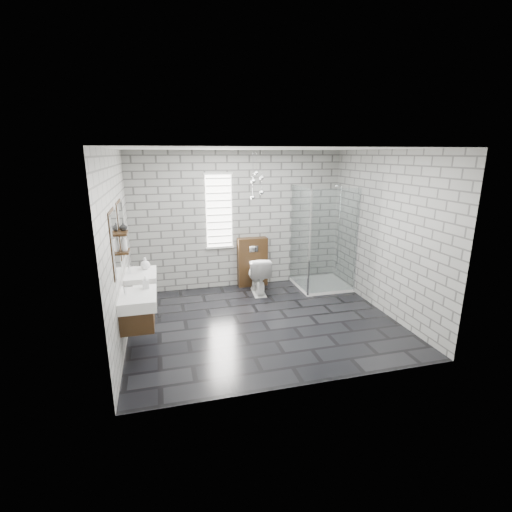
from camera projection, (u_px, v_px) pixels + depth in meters
name	position (u px, v px, depth m)	size (l,w,h in m)	color
floor	(263.00, 321.00, 6.04)	(4.20, 3.60, 0.02)	black
ceiling	(264.00, 148.00, 5.32)	(4.20, 3.60, 0.02)	white
wall_back	(239.00, 220.00, 7.37)	(4.20, 0.02, 2.70)	#989893
wall_front	(309.00, 277.00, 3.99)	(4.20, 0.02, 2.70)	#989893
wall_left	(118.00, 249.00, 5.17)	(0.02, 3.60, 2.70)	#989893
wall_right	(385.00, 233.00, 6.19)	(0.02, 3.60, 2.70)	#989893
vanity_left	(135.00, 301.00, 4.89)	(0.47, 0.70, 1.57)	#3B2512
vanity_right	(138.00, 278.00, 5.77)	(0.47, 0.70, 1.57)	#3B2512
shelf_lower	(124.00, 251.00, 5.15)	(0.14, 0.30, 0.03)	#3B2512
shelf_upper	(122.00, 233.00, 5.08)	(0.14, 0.30, 0.03)	#3B2512
window	(219.00, 211.00, 7.19)	(0.56, 0.05, 1.48)	white
cistern_panel	(252.00, 262.00, 7.55)	(0.60, 0.20, 1.00)	#3B2512
flush_plate	(254.00, 249.00, 7.37)	(0.18, 0.01, 0.12)	silver
shower_enclosure	(320.00, 264.00, 7.37)	(1.00, 1.00, 2.03)	white
pendant_cluster	(257.00, 184.00, 6.82)	(0.28, 0.22, 0.90)	silver
toilet	(258.00, 275.00, 7.17)	(0.41, 0.72, 0.73)	white
soap_bottle_a	(146.00, 282.00, 5.05)	(0.08, 0.08, 0.18)	#B2B2B2
soap_bottle_b	(145.00, 263.00, 5.90)	(0.15, 0.15, 0.19)	#B2B2B2
soap_bottle_c	(124.00, 243.00, 5.09)	(0.09, 0.09, 0.24)	#B2B2B2
vase	(123.00, 227.00, 5.17)	(0.11, 0.11, 0.11)	#B2B2B2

